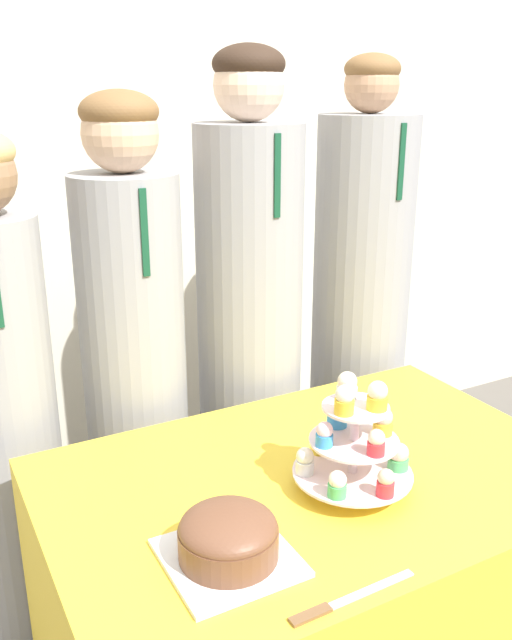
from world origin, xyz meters
name	(u,v)px	position (x,y,z in m)	size (l,w,h in m)	color
wall_back	(120,146)	(0.00, 1.74, 1.35)	(9.00, 0.06, 2.70)	beige
table	(314,602)	(0.00, 0.40, 0.36)	(1.22, 0.80, 0.72)	yellow
round_cake	(228,537)	(-0.31, 0.23, 0.77)	(0.23, 0.23, 0.10)	white
cake_knife	(333,606)	(-0.21, 0.04, 0.72)	(0.26, 0.02, 0.01)	silver
cupcake_stand	(354,440)	(0.04, 0.32, 0.84)	(0.26, 0.26, 0.26)	silver
student_0	(7,420)	(-0.58, 1.01, 0.72)	(0.27, 0.27, 1.46)	#939399
student_1	(136,383)	(-0.22, 1.01, 0.75)	(0.29, 0.30, 1.55)	#939399
student_2	(250,346)	(0.15, 1.01, 0.79)	(0.32, 0.32, 1.66)	#939399
student_3	(359,329)	(0.57, 1.01, 0.78)	(0.32, 0.32, 1.65)	#939399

